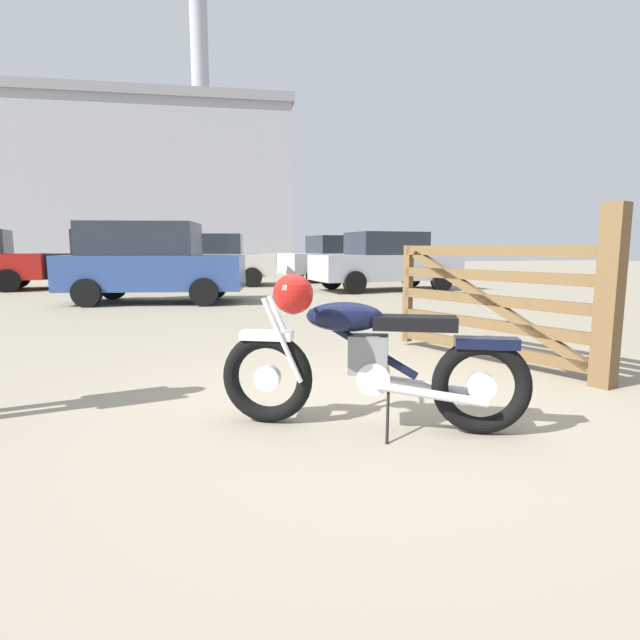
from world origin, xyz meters
name	(u,v)px	position (x,y,z in m)	size (l,w,h in m)	color
ground_plane	(369,410)	(0.00, 0.00, 0.00)	(80.00, 80.00, 0.00)	gray
vintage_motorcycle	(363,358)	(-0.18, -0.36, 0.49)	(1.96, 0.92, 1.07)	black
timber_gate	(513,299)	(1.87, 0.97, 0.70)	(1.07, 2.40, 1.60)	brown
silver_sedan_mid	(150,262)	(-2.24, 8.35, 0.92)	(4.12, 2.30, 1.78)	black
pale_sedan_back	(211,260)	(-0.78, 13.39, 0.84)	(4.40, 2.36, 1.67)	black
dark_sedan_left	(386,261)	(4.07, 10.25, 0.84)	(4.36, 2.27, 1.67)	black
white_estate_far	(338,258)	(3.88, 14.62, 0.84)	(4.45, 2.52, 1.67)	black
blue_hatchback_right	(113,258)	(-3.81, 13.51, 0.92)	(3.96, 1.94, 1.78)	black
industrial_building	(124,193)	(-5.63, 31.42, 4.74)	(21.24, 15.20, 18.07)	#9EA0A8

